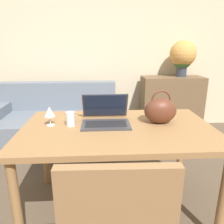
# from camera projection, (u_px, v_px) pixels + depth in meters

# --- Properties ---
(wall_back) EXTENTS (10.00, 0.06, 2.70)m
(wall_back) POSITION_uv_depth(u_px,v_px,m) (112.00, 44.00, 3.45)
(wall_back) COLOR beige
(wall_back) RESTS_ON ground_plane
(dining_table) EXTENTS (1.47, 0.90, 0.73)m
(dining_table) POSITION_uv_depth(u_px,v_px,m) (118.00, 136.00, 1.70)
(dining_table) COLOR olive
(dining_table) RESTS_ON ground_plane
(couch) EXTENTS (1.70, 0.94, 0.82)m
(couch) POSITION_uv_depth(u_px,v_px,m) (56.00, 124.00, 3.04)
(couch) COLOR slate
(couch) RESTS_ON ground_plane
(sideboard) EXTENTS (0.93, 0.40, 0.87)m
(sideboard) POSITION_uv_depth(u_px,v_px,m) (171.00, 104.00, 3.47)
(sideboard) COLOR brown
(sideboard) RESTS_ON ground_plane
(laptop) EXTENTS (0.38, 0.33, 0.22)m
(laptop) POSITION_uv_depth(u_px,v_px,m) (106.00, 115.00, 1.75)
(laptop) COLOR #38383D
(laptop) RESTS_ON dining_table
(drinking_glass) EXTENTS (0.07, 0.07, 0.11)m
(drinking_glass) POSITION_uv_depth(u_px,v_px,m) (70.00, 119.00, 1.68)
(drinking_glass) COLOR silver
(drinking_glass) RESTS_ON dining_table
(wine_glass) EXTENTS (0.08, 0.08, 0.15)m
(wine_glass) POSITION_uv_depth(u_px,v_px,m) (50.00, 112.00, 1.67)
(wine_glass) COLOR silver
(wine_glass) RESTS_ON dining_table
(handbag) EXTENTS (0.26, 0.17, 0.27)m
(handbag) POSITION_uv_depth(u_px,v_px,m) (160.00, 110.00, 1.73)
(handbag) COLOR #592D1E
(handbag) RESTS_ON dining_table
(flower_vase) EXTENTS (0.39, 0.39, 0.54)m
(flower_vase) POSITION_uv_depth(u_px,v_px,m) (183.00, 56.00, 3.28)
(flower_vase) COLOR #333847
(flower_vase) RESTS_ON sideboard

